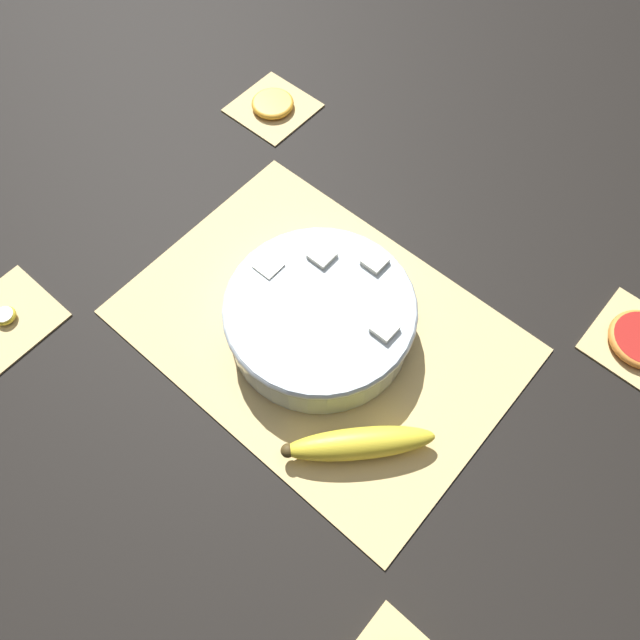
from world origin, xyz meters
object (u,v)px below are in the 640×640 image
(fruit_salad_bowl, at_px, (320,315))
(whole_banana, at_px, (359,444))
(banana_coin_single, at_px, (5,316))
(orange_slice_whole, at_px, (273,104))

(fruit_salad_bowl, height_order, whole_banana, fruit_salad_bowl)
(fruit_salad_bowl, distance_m, banana_coin_single, 0.42)
(fruit_salad_bowl, xyz_separation_m, whole_banana, (-0.14, 0.09, -0.02))
(fruit_salad_bowl, height_order, orange_slice_whole, fruit_salad_bowl)
(fruit_salad_bowl, relative_size, whole_banana, 1.56)
(whole_banana, distance_m, banana_coin_single, 0.50)
(fruit_salad_bowl, relative_size, banana_coin_single, 8.43)
(fruit_salad_bowl, bearing_deg, banana_coin_single, 38.62)
(whole_banana, bearing_deg, fruit_salad_bowl, -33.50)
(fruit_salad_bowl, xyz_separation_m, orange_slice_whole, (0.33, -0.26, -0.03))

